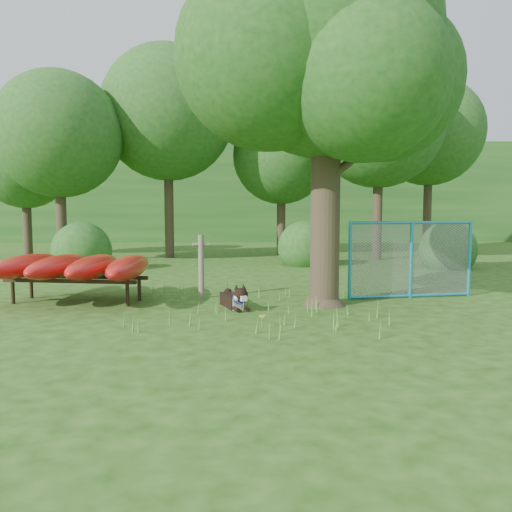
{
  "coord_description": "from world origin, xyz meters",
  "views": [
    {
      "loc": [
        0.01,
        -7.8,
        1.79
      ],
      "look_at": [
        0.2,
        1.2,
        1.0
      ],
      "focal_mm": 35.0,
      "sensor_mm": 36.0,
      "label": 1
    }
  ],
  "objects_px": {
    "husky_dog": "(235,299)",
    "fence_section": "(411,260)",
    "oak_tree": "(325,58)",
    "kayak_rack": "(76,267)"
  },
  "relations": [
    {
      "from": "oak_tree",
      "to": "husky_dog",
      "type": "height_order",
      "value": "oak_tree"
    },
    {
      "from": "husky_dog",
      "to": "oak_tree",
      "type": "bearing_deg",
      "value": -9.69
    },
    {
      "from": "oak_tree",
      "to": "kayak_rack",
      "type": "bearing_deg",
      "value": 175.43
    },
    {
      "from": "fence_section",
      "to": "kayak_rack",
      "type": "bearing_deg",
      "value": 174.08
    },
    {
      "from": "oak_tree",
      "to": "fence_section",
      "type": "xyz_separation_m",
      "value": [
        1.98,
        0.75,
        -3.85
      ]
    },
    {
      "from": "kayak_rack",
      "to": "husky_dog",
      "type": "bearing_deg",
      "value": -4.32
    },
    {
      "from": "husky_dog",
      "to": "fence_section",
      "type": "distance_m",
      "value": 3.86
    },
    {
      "from": "kayak_rack",
      "to": "fence_section",
      "type": "relative_size",
      "value": 1.12
    },
    {
      "from": "fence_section",
      "to": "oak_tree",
      "type": "bearing_deg",
      "value": -168.16
    },
    {
      "from": "oak_tree",
      "to": "kayak_rack",
      "type": "xyz_separation_m",
      "value": [
        -4.84,
        0.39,
        -3.94
      ]
    }
  ]
}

